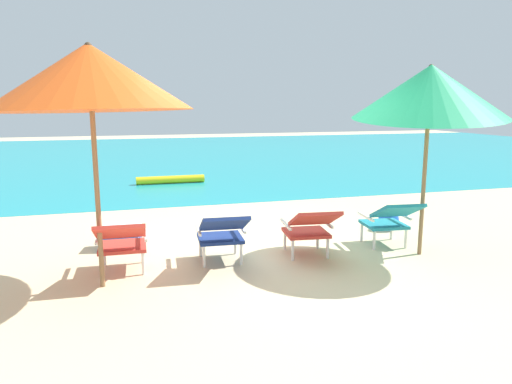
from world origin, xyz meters
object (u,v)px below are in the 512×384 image
at_px(swim_buoy, 171,180).
at_px(lounge_chair_far_right, 390,218).
at_px(lounge_chair_near_left, 222,232).
at_px(beach_umbrella_left, 90,77).
at_px(lounge_chair_near_right, 310,227).
at_px(beach_ball, 389,220).
at_px(beach_umbrella_right, 430,92).
at_px(cooler_box, 122,236).
at_px(lounge_chair_far_left, 122,240).

bearing_deg(swim_buoy, lounge_chair_far_right, -69.48).
height_order(lounge_chair_near_left, beach_umbrella_left, beach_umbrella_left).
relative_size(lounge_chair_near_left, lounge_chair_near_right, 0.98).
bearing_deg(beach_ball, lounge_chair_far_right, -120.90).
relative_size(lounge_chair_far_right, beach_umbrella_right, 0.36).
bearing_deg(beach_umbrella_left, cooler_box, 81.12).
bearing_deg(lounge_chair_near_left, lounge_chair_far_left, -178.43).
relative_size(lounge_chair_far_left, beach_ball, 2.92).
height_order(lounge_chair_near_left, beach_ball, lounge_chair_near_left).
height_order(lounge_chair_far_left, cooler_box, lounge_chair_far_left).
distance_m(lounge_chair_near_left, beach_umbrella_right, 2.97).
bearing_deg(beach_umbrella_left, beach_ball, 16.54).
bearing_deg(lounge_chair_far_right, lounge_chair_near_left, -178.67).
bearing_deg(lounge_chair_far_right, swim_buoy, 110.52).
bearing_deg(lounge_chair_near_right, beach_ball, 29.73).
bearing_deg(beach_umbrella_left, lounge_chair_near_right, 6.14).
bearing_deg(lounge_chair_far_right, cooler_box, 163.75).
bearing_deg(lounge_chair_far_left, beach_umbrella_left, -126.14).
bearing_deg(lounge_chair_near_left, swim_buoy, 89.96).
xyz_separation_m(lounge_chair_far_right, beach_umbrella_left, (-3.57, -0.37, 1.72)).
bearing_deg(beach_umbrella_left, lounge_chair_far_left, 53.86).
bearing_deg(cooler_box, beach_umbrella_left, -98.88).
distance_m(swim_buoy, beach_umbrella_right, 7.03).
xyz_separation_m(lounge_chair_far_right, beach_umbrella_right, (0.25, -0.32, 1.61)).
distance_m(lounge_chair_near_right, lounge_chair_far_right, 1.17).
distance_m(lounge_chair_near_left, lounge_chair_near_right, 1.08).
xyz_separation_m(lounge_chair_far_left, beach_ball, (3.87, 0.93, -0.25)).
distance_m(lounge_chair_far_left, beach_umbrella_left, 1.75).
height_order(lounge_chair_near_left, lounge_chair_near_right, same).
height_order(lounge_chair_far_left, beach_umbrella_right, beach_umbrella_right).
xyz_separation_m(swim_buoy, cooler_box, (-1.13, -4.99, 0.06)).
relative_size(beach_ball, cooler_box, 0.58).
bearing_deg(lounge_chair_far_right, beach_umbrella_left, -174.14).
distance_m(lounge_chair_far_left, lounge_chair_near_right, 2.21).
xyz_separation_m(lounge_chair_far_right, cooler_box, (-3.36, 0.98, -0.24)).
relative_size(lounge_chair_far_left, beach_umbrella_right, 0.35).
relative_size(lounge_chair_far_left, lounge_chair_near_right, 0.96).
distance_m(swim_buoy, beach_umbrella_left, 6.79).
relative_size(lounge_chair_near_right, cooler_box, 1.77).
bearing_deg(beach_umbrella_right, beach_ball, 77.47).
height_order(beach_umbrella_left, cooler_box, beach_umbrella_left).
height_order(lounge_chair_near_left, lounge_chair_far_right, same).
bearing_deg(lounge_chair_near_left, cooler_box, 137.45).
relative_size(swim_buoy, lounge_chair_far_right, 1.73).
relative_size(swim_buoy, beach_umbrella_right, 0.63).
height_order(beach_umbrella_right, cooler_box, beach_umbrella_right).
xyz_separation_m(beach_umbrella_left, beach_ball, (4.08, 1.21, -1.97)).
distance_m(lounge_chair_near_right, beach_umbrella_right, 2.15).
relative_size(swim_buoy, beach_umbrella_left, 0.60).
bearing_deg(cooler_box, lounge_chair_near_right, -26.29).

